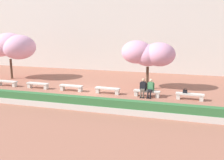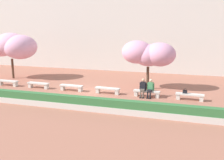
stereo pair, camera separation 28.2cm
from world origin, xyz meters
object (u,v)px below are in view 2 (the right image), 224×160
(person_seated_left, at_px, (143,87))
(handbag, at_px, (185,91))
(cherry_tree_secondary, at_px, (13,46))
(cherry_tree_main, at_px, (149,54))
(stone_bench_east_end, at_px, (147,93))
(stone_bench_far_east, at_px, (190,96))
(person_seated_right, at_px, (150,88))
(stone_bench_west_end, at_px, (8,82))
(stone_bench_near_west, at_px, (38,84))
(stone_bench_near_east, at_px, (107,90))
(stone_bench_center, at_px, (71,87))

(person_seated_left, relative_size, handbag, 3.81)
(handbag, xyz_separation_m, cherry_tree_secondary, (-15.58, 2.80, 2.45))
(cherry_tree_main, height_order, cherry_tree_secondary, cherry_tree_secondary)
(stone_bench_east_end, bearing_deg, stone_bench_far_east, 0.00)
(person_seated_left, xyz_separation_m, person_seated_right, (0.52, 0.00, 0.00))
(person_seated_left, xyz_separation_m, cherry_tree_main, (-0.05, 2.35, 2.06))
(stone_bench_far_east, distance_m, cherry_tree_main, 4.64)
(person_seated_left, bearing_deg, cherry_tree_main, 91.14)
(person_seated_left, bearing_deg, stone_bench_west_end, 179.73)
(stone_bench_east_end, distance_m, cherry_tree_main, 3.38)
(stone_bench_west_end, bearing_deg, stone_bench_near_west, 0.00)
(stone_bench_west_end, relative_size, cherry_tree_main, 0.45)
(handbag, bearing_deg, person_seated_right, -178.53)
(stone_bench_near_west, relative_size, stone_bench_near_east, 1.00)
(stone_bench_center, height_order, stone_bench_near_east, same)
(stone_bench_near_east, bearing_deg, person_seated_left, -1.17)
(person_seated_left, height_order, cherry_tree_secondary, cherry_tree_secondary)
(stone_bench_center, distance_m, person_seated_right, 6.04)
(stone_bench_near_east, distance_m, handbag, 5.46)
(cherry_tree_secondary, bearing_deg, stone_bench_near_west, -32.82)
(stone_bench_far_east, xyz_separation_m, person_seated_left, (-3.15, -0.05, 0.39))
(person_seated_right, xyz_separation_m, handbag, (2.31, 0.06, -0.12))
(stone_bench_far_east, relative_size, cherry_tree_main, 0.45)
(person_seated_left, bearing_deg, handbag, 1.21)
(person_seated_right, height_order, cherry_tree_secondary, cherry_tree_secondary)
(stone_bench_east_end, bearing_deg, cherry_tree_main, 97.73)
(cherry_tree_main, bearing_deg, stone_bench_near_west, -164.63)
(stone_bench_near_east, xyz_separation_m, cherry_tree_secondary, (-10.12, 2.80, 2.72))
(stone_bench_east_end, relative_size, handbag, 5.48)
(stone_bench_near_east, distance_m, cherry_tree_main, 4.23)
(stone_bench_far_east, height_order, person_seated_right, person_seated_right)
(stone_bench_west_end, xyz_separation_m, stone_bench_center, (5.78, 0.00, 0.00))
(stone_bench_east_end, bearing_deg, handbag, 0.14)
(cherry_tree_secondary, bearing_deg, person_seated_right, -12.15)
(stone_bench_west_end, distance_m, stone_bench_near_west, 2.89)
(stone_bench_center, distance_m, stone_bench_east_end, 5.78)
(stone_bench_east_end, bearing_deg, cherry_tree_secondary, 167.84)
(stone_bench_east_end, xyz_separation_m, person_seated_left, (-0.27, -0.05, 0.39))
(person_seated_left, xyz_separation_m, cherry_tree_secondary, (-12.75, 2.86, 2.33))
(handbag, relative_size, cherry_tree_secondary, 0.07)
(stone_bench_east_end, distance_m, cherry_tree_secondary, 13.59)
(stone_bench_near_west, distance_m, handbag, 11.23)
(person_seated_left, distance_m, handbag, 2.83)
(stone_bench_near_west, xyz_separation_m, stone_bench_far_east, (11.55, -0.00, 0.00))
(stone_bench_center, xyz_separation_m, cherry_tree_main, (5.47, 2.30, 2.45))
(cherry_tree_main, bearing_deg, stone_bench_far_east, -35.67)
(stone_bench_center, distance_m, stone_bench_near_east, 2.89)
(stone_bench_west_end, height_order, cherry_tree_secondary, cherry_tree_secondary)
(stone_bench_near_west, relative_size, person_seated_right, 1.44)
(stone_bench_near_west, height_order, stone_bench_near_east, same)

